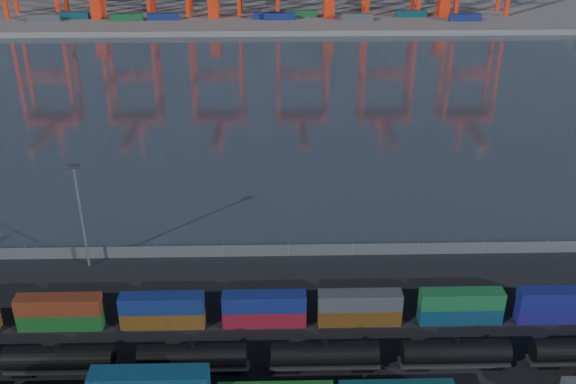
{
  "coord_description": "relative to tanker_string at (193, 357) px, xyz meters",
  "views": [
    {
      "loc": [
        -2.03,
        -55.91,
        52.95
      ],
      "look_at": [
        0.0,
        30.0,
        10.0
      ],
      "focal_mm": 40.0,
      "sensor_mm": 36.0,
      "label": 1
    }
  ],
  "objects": [
    {
      "name": "yard_light_mast",
      "position": [
        -18.17,
        23.14,
        7.27
      ],
      "size": [
        1.6,
        0.4,
        16.6
      ],
      "color": "slate",
      "rests_on": "ground"
    },
    {
      "name": "container_row_north",
      "position": [
        10.62,
        8.63,
        0.14
      ],
      "size": [
        140.14,
        2.2,
        4.69
      ],
      "color": "#101754",
      "rests_on": "ground"
    },
    {
      "name": "harbor_water",
      "position": [
        11.83,
        102.14,
        -2.02
      ],
      "size": [
        700.0,
        700.0,
        0.0
      ],
      "primitive_type": "plane",
      "color": "#272F39",
      "rests_on": "ground"
    },
    {
      "name": "tanker_string",
      "position": [
        0.0,
        0.0,
        0.0
      ],
      "size": [
        137.13,
        2.82,
        4.04
      ],
      "color": "black",
      "rests_on": "ground"
    },
    {
      "name": "waterfront_fence",
      "position": [
        11.83,
        25.14,
        -1.02
      ],
      "size": [
        160.12,
        0.12,
        2.2
      ],
      "color": "#595B5E",
      "rests_on": "ground"
    },
    {
      "name": "straddle_carriers",
      "position": [
        9.33,
        197.14,
        5.8
      ],
      "size": [
        140.0,
        7.0,
        11.1
      ],
      "color": "red",
      "rests_on": "far_quay"
    },
    {
      "name": "far_quay",
      "position": [
        11.83,
        207.14,
        -1.02
      ],
      "size": [
        700.0,
        70.0,
        2.0
      ],
      "primitive_type": "cube",
      "color": "#514F4C",
      "rests_on": "ground"
    },
    {
      "name": "quay_containers",
      "position": [
        0.84,
        192.6,
        1.28
      ],
      "size": [
        172.58,
        10.99,
        2.6
      ],
      "color": "navy",
      "rests_on": "far_quay"
    }
  ]
}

